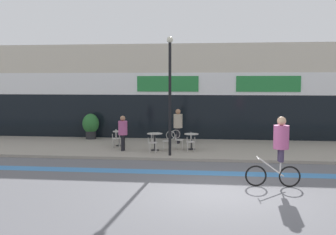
{
  "coord_description": "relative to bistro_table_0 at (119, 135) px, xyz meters",
  "views": [
    {
      "loc": [
        -0.28,
        -11.26,
        3.25
      ],
      "look_at": [
        -2.31,
        6.88,
        1.57
      ],
      "focal_mm": 42.0,
      "sensor_mm": 36.0,
      "label": 1
    }
  ],
  "objects": [
    {
      "name": "ground_plane",
      "position": [
        4.74,
        -7.31,
        -0.63
      ],
      "size": [
        120.0,
        120.0,
        0.0
      ],
      "primitive_type": "plane",
      "color": "#5B5B60"
    },
    {
      "name": "sidewalk_slab",
      "position": [
        4.74,
        -0.06,
        -0.57
      ],
      "size": [
        40.0,
        5.5,
        0.12
      ],
      "primitive_type": "cube",
      "color": "gray",
      "rests_on": "ground"
    },
    {
      "name": "storefront_facade",
      "position": [
        4.74,
        4.66,
        2.0
      ],
      "size": [
        40.0,
        4.06,
        5.29
      ],
      "color": "beige",
      "rests_on": "ground"
    },
    {
      "name": "bike_lane_stripe",
      "position": [
        4.74,
        -4.78,
        -0.62
      ],
      "size": [
        36.0,
        0.7,
        0.01
      ],
      "primitive_type": "cube",
      "color": "#3D7AB7",
      "rests_on": "ground"
    },
    {
      "name": "bistro_table_0",
      "position": [
        0.0,
        0.0,
        0.0
      ],
      "size": [
        0.64,
        0.64,
        0.72
      ],
      "color": "black",
      "rests_on": "sidewalk_slab"
    },
    {
      "name": "bistro_table_1",
      "position": [
        1.9,
        -1.05,
        0.05
      ],
      "size": [
        0.7,
        0.7,
        0.78
      ],
      "color": "black",
      "rests_on": "sidewalk_slab"
    },
    {
      "name": "bistro_table_2",
      "position": [
        3.55,
        -0.64,
        0.01
      ],
      "size": [
        0.66,
        0.66,
        0.73
      ],
      "color": "black",
      "rests_on": "sidewalk_slab"
    },
    {
      "name": "cafe_chair_0_near",
      "position": [
        0.01,
        -0.63,
        0.01
      ],
      "size": [
        0.44,
        0.59,
        0.9
      ],
      "rotation": [
        0.0,
        0.0,
        1.67
      ],
      "color": "#B7B2AD",
      "rests_on": "sidewalk_slab"
    },
    {
      "name": "cafe_chair_1_near",
      "position": [
        1.9,
        -1.68,
        0.01
      ],
      "size": [
        0.42,
        0.58,
        0.9
      ],
      "rotation": [
        0.0,
        0.0,
        1.52
      ],
      "color": "#B7B2AD",
      "rests_on": "sidewalk_slab"
    },
    {
      "name": "cafe_chair_1_side",
      "position": [
        2.52,
        -1.04,
        0.01
      ],
      "size": [
        0.59,
        0.44,
        0.9
      ],
      "rotation": [
        0.0,
        0.0,
        3.25
      ],
      "color": "#B7B2AD",
      "rests_on": "sidewalk_slab"
    },
    {
      "name": "cafe_chair_2_near",
      "position": [
        3.55,
        -1.26,
        0.01
      ],
      "size": [
        0.44,
        0.59,
        0.9
      ],
      "rotation": [
        0.0,
        0.0,
        1.67
      ],
      "color": "#B7B2AD",
      "rests_on": "sidewalk_slab"
    },
    {
      "name": "cafe_chair_2_side",
      "position": [
        2.92,
        -0.64,
        0.01
      ],
      "size": [
        0.59,
        0.43,
        0.9
      ],
      "rotation": [
        0.0,
        0.0,
        0.07
      ],
      "color": "#B7B2AD",
      "rests_on": "sidewalk_slab"
    },
    {
      "name": "planter_pot",
      "position": [
        -2.09,
        2.09,
        0.25
      ],
      "size": [
        0.89,
        0.89,
        1.38
      ],
      "color": "#232326",
      "rests_on": "sidewalk_slab"
    },
    {
      "name": "lamp_post",
      "position": [
        2.72,
        -2.21,
        2.38
      ],
      "size": [
        0.26,
        0.26,
        4.98
      ],
      "color": "black",
      "rests_on": "sidewalk_slab"
    },
    {
      "name": "cyclist_0",
      "position": [
        6.54,
        -6.38,
        0.68
      ],
      "size": [
        1.69,
        0.5,
        2.18
      ],
      "rotation": [
        0.0,
        0.0,
        3.16
      ],
      "color": "black",
      "rests_on": "ground"
    },
    {
      "name": "pedestrian_near_end",
      "position": [
        0.48,
        -1.29,
        0.43
      ],
      "size": [
        0.41,
        0.41,
        1.59
      ],
      "rotation": [
        0.0,
        0.0,
        -0.01
      ],
      "color": "black",
      "rests_on": "sidewalk_slab"
    },
    {
      "name": "pedestrian_far_end",
      "position": [
        2.78,
        1.05,
        0.53
      ],
      "size": [
        0.54,
        0.54,
        1.74
      ],
      "rotation": [
        0.0,
        0.0,
        2.91
      ],
      "color": "black",
      "rests_on": "sidewalk_slab"
    }
  ]
}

